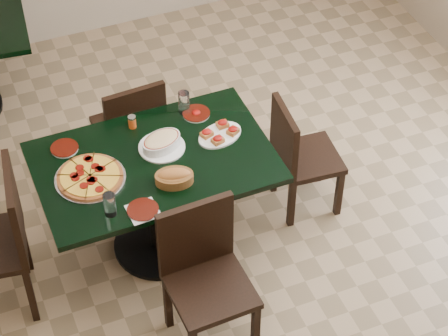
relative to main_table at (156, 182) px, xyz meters
name	(u,v)px	position (x,y,z in m)	size (l,w,h in m)	color
floor	(224,265)	(0.31, -0.30, -0.57)	(5.50, 5.50, 0.00)	#8A704F
main_table	(156,182)	(0.00, 0.00, 0.00)	(1.38, 0.89, 0.75)	black
chair_far	(132,127)	(0.04, 0.61, -0.09)	(0.43, 0.43, 0.87)	black
chair_near	(204,270)	(0.04, -0.69, -0.05)	(0.45, 0.45, 0.93)	black
chair_right	(298,153)	(0.94, 0.01, -0.11)	(0.42, 0.42, 0.83)	black
chair_left	(0,235)	(-0.94, -0.05, -0.02)	(0.51, 0.51, 0.98)	black
pepperoni_pizza	(90,177)	(-0.38, -0.02, 0.20)	(0.40, 0.40, 0.04)	silver
lasagna_casserole	(161,142)	(0.08, 0.08, 0.23)	(0.29, 0.28, 0.09)	silver
bread_basket	(174,177)	(0.05, -0.21, 0.22)	(0.25, 0.20, 0.09)	brown
bruschetta_platter	(220,133)	(0.43, 0.05, 0.21)	(0.33, 0.28, 0.05)	silver
side_plate_near	(143,210)	(-0.18, -0.36, 0.19)	(0.18, 0.18, 0.02)	silver
side_plate_far_r	(196,113)	(0.37, 0.28, 0.19)	(0.17, 0.17, 0.03)	silver
side_plate_far_l	(65,148)	(-0.45, 0.28, 0.19)	(0.16, 0.16, 0.02)	silver
napkin_setting	(143,211)	(-0.18, -0.36, 0.18)	(0.17, 0.17, 0.01)	white
water_glass_a	(184,102)	(0.31, 0.34, 0.26)	(0.07, 0.07, 0.15)	white
water_glass_b	(110,205)	(-0.35, -0.31, 0.25)	(0.07, 0.07, 0.14)	white
pepper_shaker	(132,122)	(-0.03, 0.32, 0.22)	(0.05, 0.05, 0.08)	#D44616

